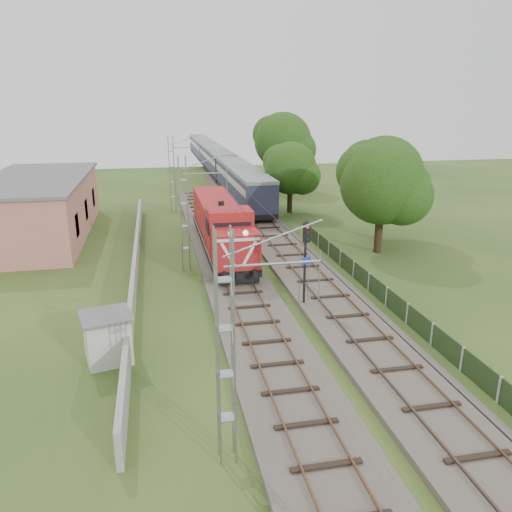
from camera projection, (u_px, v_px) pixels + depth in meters
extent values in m
plane|color=#29481B|center=(264.00, 342.00, 24.85)|extent=(140.00, 140.00, 0.00)
cube|color=#6B6054|center=(240.00, 289.00, 31.36)|extent=(4.20, 70.00, 0.30)
cube|color=black|center=(240.00, 287.00, 31.30)|extent=(2.40, 70.00, 0.10)
cube|color=brown|center=(226.00, 286.00, 31.11)|extent=(0.08, 70.00, 0.05)
cube|color=brown|center=(253.00, 284.00, 31.44)|extent=(0.08, 70.00, 0.05)
cube|color=#6B6054|center=(271.00, 234.00, 44.47)|extent=(4.20, 80.00, 0.30)
cube|color=black|center=(271.00, 232.00, 44.41)|extent=(2.40, 80.00, 0.10)
cube|color=brown|center=(261.00, 231.00, 44.22)|extent=(0.08, 80.00, 0.05)
cube|color=brown|center=(280.00, 230.00, 44.55)|extent=(0.08, 80.00, 0.05)
cylinder|color=gray|center=(273.00, 264.00, 15.06)|extent=(3.00, 0.08, 0.08)
cylinder|color=gray|center=(205.00, 173.00, 33.76)|extent=(3.00, 0.08, 0.08)
cylinder|color=gray|center=(185.00, 147.00, 52.47)|extent=(3.00, 0.08, 0.08)
cylinder|color=black|center=(227.00, 192.00, 34.44)|extent=(0.03, 70.00, 0.03)
cylinder|color=black|center=(227.00, 173.00, 34.05)|extent=(0.03, 70.00, 0.03)
cube|color=#9E9E99|center=(136.00, 263.00, 34.62)|extent=(0.25, 40.00, 1.50)
cube|color=tan|center=(38.00, 208.00, 43.70)|extent=(8.00, 20.00, 5.00)
cube|color=#606060|center=(35.00, 178.00, 42.93)|extent=(8.40, 20.40, 0.25)
cube|color=black|center=(77.00, 225.00, 38.93)|extent=(0.10, 1.60, 1.80)
cube|color=black|center=(86.00, 210.00, 44.54)|extent=(0.10, 1.60, 1.80)
cube|color=black|center=(93.00, 197.00, 50.15)|extent=(0.10, 1.60, 1.80)
cube|color=black|center=(387.00, 297.00, 29.00)|extent=(0.05, 32.00, 1.15)
cube|color=#9E9E99|center=(310.00, 233.00, 43.03)|extent=(0.12, 0.12, 1.20)
cube|color=black|center=(221.00, 240.00, 39.38)|extent=(3.01, 17.05, 0.50)
cube|color=black|center=(232.00, 265.00, 34.31)|extent=(2.21, 3.61, 0.50)
cube|color=black|center=(213.00, 227.00, 44.63)|extent=(2.21, 3.61, 0.50)
cube|color=black|center=(239.00, 281.00, 31.61)|extent=(2.61, 0.25, 0.35)
cube|color=#B01323|center=(235.00, 248.00, 32.15)|extent=(2.91, 2.51, 2.31)
sphere|color=white|center=(231.00, 234.00, 30.55)|extent=(0.36, 0.36, 0.36)
sphere|color=white|center=(246.00, 233.00, 30.73)|extent=(0.36, 0.36, 0.36)
cube|color=silver|center=(228.00, 255.00, 30.85)|extent=(1.01, 0.06, 1.68)
cube|color=silver|center=(249.00, 254.00, 31.10)|extent=(1.01, 0.06, 1.68)
cube|color=silver|center=(239.00, 240.00, 30.69)|extent=(2.71, 0.06, 0.18)
cube|color=#B01323|center=(230.00, 232.00, 34.32)|extent=(3.01, 2.41, 3.21)
cube|color=black|center=(232.00, 229.00, 33.02)|extent=(2.51, 0.06, 0.90)
cube|color=#B01323|center=(217.00, 214.00, 41.21)|extent=(2.81, 12.14, 2.61)
cylinder|color=black|center=(221.00, 204.00, 37.92)|extent=(0.44, 0.44, 0.40)
cylinder|color=gray|center=(227.00, 210.00, 32.99)|extent=(0.12, 0.12, 0.35)
cylinder|color=gray|center=(236.00, 209.00, 33.10)|extent=(0.12, 0.12, 0.35)
cube|color=black|center=(242.00, 196.00, 57.83)|extent=(2.99, 22.70, 0.52)
cube|color=#2F354F|center=(242.00, 182.00, 57.33)|extent=(3.10, 22.70, 2.79)
cube|color=#BBB391|center=(242.00, 177.00, 57.18)|extent=(3.14, 21.79, 0.77)
cube|color=gray|center=(242.00, 168.00, 56.87)|extent=(3.15, 22.70, 0.36)
cube|color=black|center=(217.00, 170.00, 80.02)|extent=(2.99, 22.70, 0.52)
cube|color=#2F354F|center=(216.00, 159.00, 79.53)|extent=(3.10, 22.70, 2.79)
cube|color=#BBB391|center=(216.00, 156.00, 79.38)|extent=(3.14, 21.79, 0.77)
cube|color=gray|center=(216.00, 149.00, 79.07)|extent=(3.15, 22.70, 0.36)
cube|color=black|center=(202.00, 155.00, 102.22)|extent=(2.99, 22.70, 0.52)
cube|color=#2F354F|center=(202.00, 146.00, 101.73)|extent=(3.10, 22.70, 2.79)
cube|color=#BBB391|center=(202.00, 144.00, 101.58)|extent=(3.14, 21.79, 0.77)
cube|color=gray|center=(202.00, 139.00, 101.27)|extent=(3.15, 22.70, 0.36)
cylinder|color=black|center=(305.00, 265.00, 28.29)|extent=(0.14, 0.14, 5.14)
cube|color=black|center=(307.00, 233.00, 27.56)|extent=(0.41, 0.32, 1.13)
sphere|color=red|center=(308.00, 227.00, 27.34)|extent=(0.19, 0.19, 0.19)
sphere|color=black|center=(307.00, 233.00, 27.45)|extent=(0.19, 0.19, 0.19)
sphere|color=black|center=(307.00, 240.00, 27.56)|extent=(0.19, 0.19, 0.19)
cube|color=#1B2EA4|center=(307.00, 261.00, 28.09)|extent=(0.56, 0.22, 0.41)
cube|color=beige|center=(108.00, 339.00, 22.83)|extent=(2.32, 2.32, 2.12)
cube|color=#606060|center=(105.00, 316.00, 22.48)|extent=(2.67, 2.67, 0.14)
cylinder|color=#332215|center=(379.00, 228.00, 38.99)|extent=(0.59, 0.59, 3.94)
sphere|color=#16380F|center=(382.00, 183.00, 37.92)|extent=(6.44, 6.44, 6.44)
sphere|color=#16380F|center=(403.00, 196.00, 37.53)|extent=(4.51, 4.51, 4.51)
sphere|color=#16380F|center=(363.00, 172.00, 38.55)|extent=(4.19, 4.19, 4.19)
cylinder|color=#332215|center=(381.00, 217.00, 42.74)|extent=(0.51, 0.51, 3.95)
sphere|color=#16380F|center=(384.00, 175.00, 41.67)|extent=(6.47, 6.47, 6.47)
sphere|color=#16380F|center=(403.00, 187.00, 41.28)|extent=(4.53, 4.53, 4.53)
sphere|color=#16380F|center=(366.00, 165.00, 42.30)|extent=(4.20, 4.20, 4.20)
cylinder|color=#332215|center=(290.00, 197.00, 53.19)|extent=(0.55, 0.55, 3.35)
sphere|color=#16380F|center=(290.00, 168.00, 52.28)|extent=(5.48, 5.48, 5.48)
sphere|color=#16380F|center=(302.00, 176.00, 51.95)|extent=(3.84, 3.84, 3.84)
sphere|color=#16380F|center=(279.00, 162.00, 52.81)|extent=(3.56, 3.56, 3.56)
cylinder|color=#332215|center=(282.00, 173.00, 66.28)|extent=(0.55, 0.55, 4.56)
sphere|color=#16380F|center=(283.00, 141.00, 65.04)|extent=(7.47, 7.47, 7.47)
sphere|color=#16380F|center=(296.00, 150.00, 64.59)|extent=(5.23, 5.23, 5.23)
sphere|color=#16380F|center=(271.00, 134.00, 65.77)|extent=(4.85, 4.85, 4.85)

